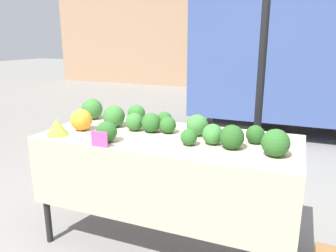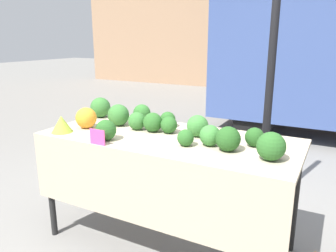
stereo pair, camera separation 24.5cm
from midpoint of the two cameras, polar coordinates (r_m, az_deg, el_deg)
ground_plane at (r=2.86m, az=2.59°, el=-19.47°), size 40.00×40.00×0.00m
building_facade at (r=11.09m, az=24.10°, el=18.55°), size 16.00×0.60×5.10m
tent_pole at (r=3.07m, az=19.49°, el=6.26°), size 0.07×0.07×2.40m
market_table at (r=2.44m, az=2.10°, el=-4.86°), size 1.93×0.84×0.91m
orange_cauliflower at (r=2.73m, az=-11.61°, el=1.36°), size 0.17×0.17×0.17m
romanesco_head at (r=2.65m, az=-15.56°, el=0.29°), size 0.16×0.16×0.13m
broccoli_head_0 at (r=2.27m, az=10.41°, el=-1.68°), size 0.15×0.15×0.15m
broccoli_head_1 at (r=2.18m, az=13.61°, el=-2.24°), size 0.16×0.16×0.16m
broccoli_head_2 at (r=2.24m, az=6.20°, el=-2.09°), size 0.12×0.12×0.12m
broccoli_head_3 at (r=2.89m, az=-2.17°, el=2.25°), size 0.15×0.15×0.15m
broccoli_head_4 at (r=2.10m, az=20.76°, el=-3.38°), size 0.18×0.18×0.18m
broccoli_head_5 at (r=2.37m, az=-7.90°, el=-0.75°), size 0.15×0.15×0.15m
broccoli_head_6 at (r=2.46m, az=8.02°, el=-0.02°), size 0.16×0.16×0.16m
broccoli_head_7 at (r=2.63m, az=-2.79°, el=0.85°), size 0.14×0.14×0.14m
broccoli_head_8 at (r=2.71m, az=2.53°, el=1.12°), size 0.13×0.13×0.13m
broccoli_head_9 at (r=2.53m, az=2.91°, el=0.15°), size 0.13×0.13×0.13m
broccoli_head_10 at (r=2.33m, az=17.78°, el=-1.89°), size 0.13×0.13×0.13m
broccoli_head_11 at (r=3.09m, az=-9.49°, el=3.19°), size 0.19×0.19×0.19m
broccoli_head_12 at (r=2.57m, az=0.04°, el=0.62°), size 0.15×0.15×0.15m
broccoli_head_13 at (r=2.76m, az=-6.13°, el=1.88°), size 0.18×0.18×0.18m
price_sign at (r=2.28m, az=-9.24°, el=-1.96°), size 0.13×0.01×0.11m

